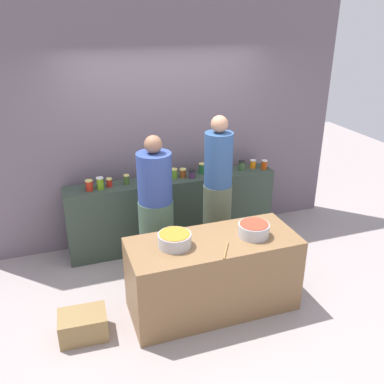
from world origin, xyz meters
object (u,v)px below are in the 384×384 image
preserve_jar_12 (222,168)px  preserve_jar_13 (242,166)px  preserve_jar_4 (148,179)px  cook_with_tongs (156,215)px  preserve_jar_7 (174,173)px  preserve_jar_9 (192,174)px  preserve_jar_3 (127,180)px  preserve_jar_14 (253,164)px  preserve_jar_1 (100,183)px  preserve_jar_0 (89,185)px  preserve_jar_8 (183,173)px  bread_crate (83,325)px  preserve_jar_5 (156,177)px  preserve_jar_15 (264,165)px  cooking_pot_center (254,230)px  cooking_pot_left (175,240)px  preserve_jar_11 (210,169)px  preserve_jar_6 (165,173)px  wooden_spoon (226,250)px  preserve_jar_10 (202,168)px  cook_in_cap (217,199)px

preserve_jar_12 → preserve_jar_13: bearing=-2.5°
preserve_jar_4 → cook_with_tongs: (-0.04, -0.53, -0.22)m
preserve_jar_7 → preserve_jar_9: bearing=-17.8°
preserve_jar_3 → preserve_jar_14: preserve_jar_3 is taller
preserve_jar_1 → preserve_jar_0: bearing=-177.7°
preserve_jar_8 → bread_crate: size_ratio=0.25×
preserve_jar_13 → cook_with_tongs: (-1.33, -0.58, -0.23)m
preserve_jar_5 → preserve_jar_15: (1.48, -0.04, 0.00)m
preserve_jar_12 → cook_with_tongs: 1.23m
preserve_jar_5 → cooking_pot_center: (0.63, -1.42, -0.12)m
preserve_jar_15 → bread_crate: bearing=-152.5°
preserve_jar_9 → preserve_jar_0: bearing=179.3°
preserve_jar_4 → preserve_jar_12: size_ratio=0.91×
preserve_jar_5 → preserve_jar_9: 0.46m
cooking_pot_left → preserve_jar_13: bearing=45.5°
preserve_jar_11 → preserve_jar_12: 0.17m
preserve_jar_1 → preserve_jar_6: (0.82, 0.09, 0.00)m
preserve_jar_14 → cooking_pot_center: 1.64m
preserve_jar_11 → cooking_pot_left: bearing=-122.7°
preserve_jar_6 → preserve_jar_3: bearing=-174.7°
preserve_jar_14 → cook_with_tongs: bearing=-158.1°
preserve_jar_7 → preserve_jar_15: (1.23, -0.08, 0.00)m
wooden_spoon → cook_with_tongs: (-0.41, 1.05, -0.05)m
preserve_jar_8 → preserve_jar_10: bearing=8.4°
cooking_pot_center → cook_with_tongs: bearing=132.3°
preserve_jar_8 → wooden_spoon: 1.66m
wooden_spoon → preserve_jar_8: bearing=86.2°
bread_crate → cook_with_tongs: bearing=41.0°
preserve_jar_11 → preserve_jar_13: preserve_jar_13 is taller
preserve_jar_8 → preserve_jar_13: size_ratio=0.88×
preserve_jar_15 → preserve_jar_9: bearing=179.2°
preserve_jar_1 → cook_with_tongs: bearing=-46.1°
cooking_pot_left → cook_in_cap: bearing=45.8°
preserve_jar_10 → preserve_jar_14: bearing=-2.3°
preserve_jar_11 → preserve_jar_12: preserve_jar_12 is taller
preserve_jar_7 → cooking_pot_center: preserve_jar_7 is taller
cooking_pot_left → cook_in_cap: 1.10m
preserve_jar_5 → preserve_jar_8: 0.37m
preserve_jar_4 → cook_in_cap: 0.90m
preserve_jar_14 → preserve_jar_10: bearing=177.7°
preserve_jar_5 → preserve_jar_0: bearing=-179.0°
preserve_jar_4 → preserve_jar_11: bearing=6.4°
preserve_jar_6 → preserve_jar_10: bearing=-0.2°
preserve_jar_1 → preserve_jar_10: preserve_jar_1 is taller
preserve_jar_1 → preserve_jar_5: bearing=0.7°
preserve_jar_13 → cook_with_tongs: 1.47m
preserve_jar_11 → cook_with_tongs: size_ratio=0.06×
wooden_spoon → cook_in_cap: 1.10m
preserve_jar_0 → preserve_jar_4: bearing=-0.8°
cook_in_cap → preserve_jar_9: bearing=103.8°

